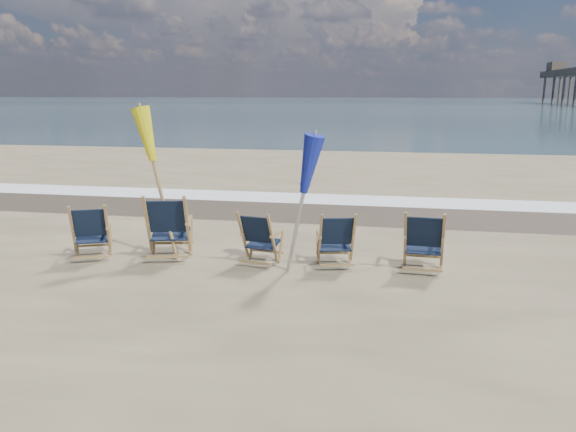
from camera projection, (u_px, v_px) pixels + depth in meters
name	position (u px, v px, depth m)	size (l,w,h in m)	color
ocean	(388.00, 103.00, 129.01)	(400.00, 400.00, 0.00)	#334954
surf_foam	(332.00, 199.00, 14.16)	(200.00, 1.40, 0.01)	silver
wet_sand_strip	(325.00, 211.00, 12.72)	(200.00, 2.60, 0.00)	#42362A
beach_chair_0	(108.00, 231.00, 8.98)	(0.60, 0.68, 0.94)	black
beach_chair_1	(187.00, 227.00, 8.90)	(0.71, 0.80, 1.11)	black
beach_chair_2	(272.00, 240.00, 8.57)	(0.57, 0.64, 0.89)	black
beach_chair_3	(353.00, 240.00, 8.53)	(0.58, 0.65, 0.90)	black
beach_chair_4	(443.00, 243.00, 8.22)	(0.62, 0.70, 0.97)	black
umbrella_yellow	(158.00, 141.00, 8.76)	(0.30, 0.30, 2.45)	olive
umbrella_blue	(300.00, 169.00, 8.07)	(0.30, 0.30, 2.09)	#A5A5AD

